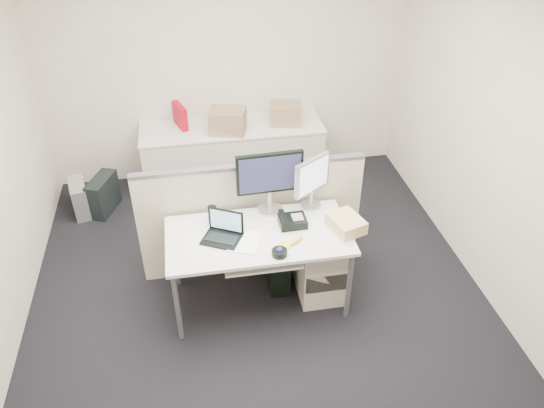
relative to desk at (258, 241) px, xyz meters
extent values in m
cube|color=black|center=(0.00, 0.00, -0.67)|extent=(4.00, 4.50, 0.01)
cube|color=beige|center=(0.00, 2.25, 0.69)|extent=(4.00, 0.02, 2.70)
cube|color=beige|center=(2.00, 0.00, 0.69)|extent=(0.02, 4.50, 2.70)
cube|color=silver|center=(0.00, 0.00, 0.05)|extent=(1.50, 0.75, 0.03)
cylinder|color=slate|center=(-0.70, -0.33, -0.31)|extent=(0.04, 0.04, 0.70)
cylinder|color=slate|center=(-0.70, 0.33, -0.31)|extent=(0.04, 0.04, 0.70)
cylinder|color=slate|center=(0.70, -0.33, -0.31)|extent=(0.04, 0.04, 0.70)
cylinder|color=slate|center=(0.70, 0.33, -0.31)|extent=(0.04, 0.04, 0.70)
cube|color=silver|center=(0.00, -0.18, -0.04)|extent=(0.62, 0.32, 0.02)
cube|color=#BFB5A4|center=(0.55, 0.05, -0.34)|extent=(0.40, 0.55, 0.65)
cube|color=#C1B498|center=(0.00, 0.45, -0.11)|extent=(2.00, 0.06, 1.10)
cube|color=#BFB5A4|center=(0.00, 1.93, -0.30)|extent=(2.00, 0.60, 0.72)
cube|color=black|center=(0.15, 0.32, 0.35)|extent=(0.57, 0.24, 0.56)
cube|color=#B7B7BC|center=(0.51, 0.32, 0.30)|extent=(0.42, 0.37, 0.47)
cube|color=black|center=(-0.30, -0.02, 0.18)|extent=(0.37, 0.33, 0.22)
cylinder|color=black|center=(0.12, -0.28, 0.09)|extent=(0.15, 0.15, 0.05)
cube|color=black|center=(0.30, 0.08, 0.10)|extent=(0.22, 0.19, 0.07)
cube|color=white|center=(-0.12, -0.08, 0.07)|extent=(0.31, 0.35, 0.01)
cube|color=yellow|center=(0.18, -0.18, 0.07)|extent=(0.09, 0.09, 0.01)
cylinder|color=black|center=(-0.35, 0.22, 0.14)|extent=(0.09, 0.09, 0.15)
ellipsoid|color=#F6F53E|center=(0.28, -0.15, 0.08)|extent=(0.15, 0.12, 0.04)
cube|color=black|center=(-0.15, 0.05, 0.07)|extent=(0.08, 0.11, 0.01)
cube|color=#DCCC77|center=(0.72, -0.05, 0.12)|extent=(0.31, 0.35, 0.11)
cube|color=black|center=(0.05, -0.14, -0.02)|extent=(0.51, 0.23, 0.03)
cube|color=black|center=(0.20, 0.20, -0.46)|extent=(0.19, 0.44, 0.40)
cube|color=black|center=(-1.45, 1.63, -0.46)|extent=(0.32, 0.47, 0.40)
cube|color=#B7B7BC|center=(-1.70, 1.63, -0.48)|extent=(0.24, 0.42, 0.37)
cube|color=#906B48|center=(-0.05, 1.81, 0.19)|extent=(0.43, 0.37, 0.28)
cube|color=#906B48|center=(0.60, 1.91, 0.18)|extent=(0.38, 0.32, 0.24)
cube|color=#B00318|center=(-0.55, 2.03, 0.19)|extent=(0.16, 0.30, 0.27)
camera|label=1|loc=(-0.48, -3.34, 2.75)|focal=35.00mm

